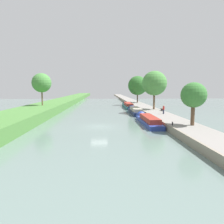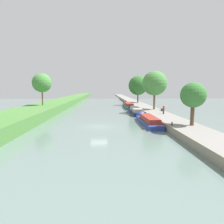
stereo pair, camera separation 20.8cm
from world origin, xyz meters
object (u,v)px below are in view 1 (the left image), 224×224
at_px(person_walking, 164,109).
at_px(mooring_bollard_far, 131,102).
at_px(mooring_bollard_near, 172,124).
at_px(park_bench, 162,109).
at_px(narrowboat_blue, 148,120).
at_px(narrowboat_navy, 135,111).
at_px(narrowboat_teal, 128,105).

distance_m(person_walking, mooring_bollard_far, 28.95).
height_order(mooring_bollard_near, park_bench, park_bench).
xyz_separation_m(narrowboat_blue, person_walking, (4.09, 4.97, 1.22)).
height_order(narrowboat_blue, mooring_bollard_near, narrowboat_blue).
height_order(narrowboat_blue, narrowboat_navy, narrowboat_navy).
distance_m(narrowboat_blue, person_walking, 6.55).
bearing_deg(narrowboat_teal, park_bench, -72.19).
height_order(narrowboat_blue, mooring_bollard_far, narrowboat_blue).
height_order(narrowboat_navy, mooring_bollard_near, narrowboat_navy).
height_order(narrowboat_navy, park_bench, narrowboat_navy).
distance_m(narrowboat_navy, narrowboat_teal, 14.09).
distance_m(narrowboat_navy, mooring_bollard_far, 20.77).
relative_size(narrowboat_blue, narrowboat_teal, 0.86).
bearing_deg(narrowboat_blue, mooring_bollard_near, -75.13).
bearing_deg(person_walking, narrowboat_navy, 116.86).
relative_size(mooring_bollard_near, mooring_bollard_far, 1.00).
bearing_deg(person_walking, park_bench, 75.82).
height_order(narrowboat_blue, person_walking, person_walking).
xyz_separation_m(narrowboat_teal, park_bench, (5.45, -16.96, 0.61)).
bearing_deg(mooring_bollard_far, narrowboat_blue, -93.06).
height_order(narrowboat_navy, person_walking, person_walking).
relative_size(mooring_bollard_far, park_bench, 0.30).
relative_size(narrowboat_teal, person_walking, 8.63).
relative_size(mooring_bollard_near, park_bench, 0.30).
height_order(mooring_bollard_near, mooring_bollard_far, same).
distance_m(narrowboat_blue, narrowboat_teal, 27.23).
xyz_separation_m(person_walking, park_bench, (1.34, 5.30, -0.53)).
bearing_deg(narrowboat_teal, mooring_bollard_far, 74.51).
distance_m(narrowboat_teal, mooring_bollard_far, 6.86).
xyz_separation_m(narrowboat_blue, narrowboat_navy, (-0.05, 13.14, 0.04)).
distance_m(mooring_bollard_near, park_bench, 17.46).
bearing_deg(person_walking, narrowboat_blue, -129.43).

